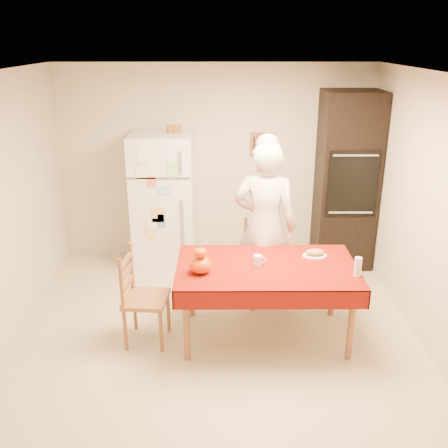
{
  "coord_description": "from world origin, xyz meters",
  "views": [
    {
      "loc": [
        0.08,
        -4.06,
        2.79
      ],
      "look_at": [
        0.1,
        0.2,
        1.18
      ],
      "focal_mm": 40.0,
      "sensor_mm": 36.0,
      "label": 1
    }
  ],
  "objects_px": {
    "chair_left": "(139,294)",
    "pumpkin_lower": "(200,265)",
    "dining_table": "(266,272)",
    "bread_plate": "(315,256)",
    "chair_far": "(263,257)",
    "wine_glass": "(358,267)",
    "refrigerator": "(164,202)",
    "coffee_mug": "(258,260)",
    "seated_woman": "(265,227)",
    "oven_cabinet": "(346,181)"
  },
  "relations": [
    {
      "from": "chair_left",
      "to": "pumpkin_lower",
      "type": "relative_size",
      "value": 4.64
    },
    {
      "from": "dining_table",
      "to": "pumpkin_lower",
      "type": "bearing_deg",
      "value": -166.84
    },
    {
      "from": "pumpkin_lower",
      "to": "bread_plate",
      "type": "relative_size",
      "value": 0.85
    },
    {
      "from": "dining_table",
      "to": "chair_left",
      "type": "distance_m",
      "value": 1.22
    },
    {
      "from": "chair_far",
      "to": "wine_glass",
      "type": "bearing_deg",
      "value": -64.77
    },
    {
      "from": "refrigerator",
      "to": "bread_plate",
      "type": "xyz_separation_m",
      "value": [
        1.64,
        -1.48,
        -0.08
      ]
    },
    {
      "from": "coffee_mug",
      "to": "wine_glass",
      "type": "height_order",
      "value": "wine_glass"
    },
    {
      "from": "chair_far",
      "to": "seated_woman",
      "type": "xyz_separation_m",
      "value": [
        -0.0,
        -0.12,
        0.41
      ]
    },
    {
      "from": "chair_far",
      "to": "seated_woman",
      "type": "distance_m",
      "value": 0.43
    },
    {
      "from": "oven_cabinet",
      "to": "seated_woman",
      "type": "xyz_separation_m",
      "value": [
        -1.1,
        -1.1,
        -0.18
      ]
    },
    {
      "from": "seated_woman",
      "to": "refrigerator",
      "type": "bearing_deg",
      "value": -28.99
    },
    {
      "from": "dining_table",
      "to": "chair_left",
      "type": "height_order",
      "value": "chair_left"
    },
    {
      "from": "dining_table",
      "to": "chair_far",
      "type": "relative_size",
      "value": 1.79
    },
    {
      "from": "oven_cabinet",
      "to": "seated_woman",
      "type": "distance_m",
      "value": 1.56
    },
    {
      "from": "wine_glass",
      "to": "bread_plate",
      "type": "bearing_deg",
      "value": 127.09
    },
    {
      "from": "oven_cabinet",
      "to": "pumpkin_lower",
      "type": "height_order",
      "value": "oven_cabinet"
    },
    {
      "from": "chair_left",
      "to": "wine_glass",
      "type": "height_order",
      "value": "chair_left"
    },
    {
      "from": "seated_woman",
      "to": "dining_table",
      "type": "bearing_deg",
      "value": 99.65
    },
    {
      "from": "chair_far",
      "to": "bread_plate",
      "type": "height_order",
      "value": "chair_far"
    },
    {
      "from": "chair_far",
      "to": "oven_cabinet",
      "type": "bearing_deg",
      "value": 28.56
    },
    {
      "from": "pumpkin_lower",
      "to": "oven_cabinet",
      "type": "bearing_deg",
      "value": 46.96
    },
    {
      "from": "refrigerator",
      "to": "oven_cabinet",
      "type": "distance_m",
      "value": 2.29
    },
    {
      "from": "oven_cabinet",
      "to": "seated_woman",
      "type": "height_order",
      "value": "oven_cabinet"
    },
    {
      "from": "refrigerator",
      "to": "oven_cabinet",
      "type": "xyz_separation_m",
      "value": [
        2.28,
        0.05,
        0.25
      ]
    },
    {
      "from": "chair_far",
      "to": "pumpkin_lower",
      "type": "relative_size",
      "value": 4.64
    },
    {
      "from": "bread_plate",
      "to": "chair_left",
      "type": "bearing_deg",
      "value": -170.93
    },
    {
      "from": "oven_cabinet",
      "to": "chair_far",
      "type": "xyz_separation_m",
      "value": [
        -1.09,
        -0.98,
        -0.59
      ]
    },
    {
      "from": "refrigerator",
      "to": "chair_far",
      "type": "xyz_separation_m",
      "value": [
        1.19,
        -0.93,
        -0.34
      ]
    },
    {
      "from": "chair_far",
      "to": "dining_table",
      "type": "bearing_deg",
      "value": -106.13
    },
    {
      "from": "chair_left",
      "to": "seated_woman",
      "type": "height_order",
      "value": "seated_woman"
    },
    {
      "from": "refrigerator",
      "to": "coffee_mug",
      "type": "relative_size",
      "value": 17.0
    },
    {
      "from": "oven_cabinet",
      "to": "chair_left",
      "type": "relative_size",
      "value": 2.32
    },
    {
      "from": "chair_left",
      "to": "wine_glass",
      "type": "distance_m",
      "value": 2.04
    },
    {
      "from": "dining_table",
      "to": "coffee_mug",
      "type": "distance_m",
      "value": 0.15
    },
    {
      "from": "coffee_mug",
      "to": "chair_left",
      "type": "bearing_deg",
      "value": -175.78
    },
    {
      "from": "seated_woman",
      "to": "coffee_mug",
      "type": "height_order",
      "value": "seated_woman"
    },
    {
      "from": "chair_left",
      "to": "bread_plate",
      "type": "height_order",
      "value": "chair_left"
    },
    {
      "from": "bread_plate",
      "to": "dining_table",
      "type": "bearing_deg",
      "value": -157.95
    },
    {
      "from": "dining_table",
      "to": "pumpkin_lower",
      "type": "relative_size",
      "value": 8.3
    },
    {
      "from": "dining_table",
      "to": "coffee_mug",
      "type": "height_order",
      "value": "coffee_mug"
    },
    {
      "from": "chair_left",
      "to": "seated_woman",
      "type": "bearing_deg",
      "value": -55.36
    },
    {
      "from": "bread_plate",
      "to": "chair_far",
      "type": "bearing_deg",
      "value": 129.64
    },
    {
      "from": "seated_woman",
      "to": "wine_glass",
      "type": "distance_m",
      "value": 1.14
    },
    {
      "from": "wine_glass",
      "to": "bread_plate",
      "type": "height_order",
      "value": "wine_glass"
    },
    {
      "from": "dining_table",
      "to": "chair_far",
      "type": "bearing_deg",
      "value": 87.21
    },
    {
      "from": "seated_woman",
      "to": "wine_glass",
      "type": "relative_size",
      "value": 10.42
    },
    {
      "from": "dining_table",
      "to": "coffee_mug",
      "type": "relative_size",
      "value": 17.0
    },
    {
      "from": "seated_woman",
      "to": "chair_far",
      "type": "bearing_deg",
      "value": -79.03
    },
    {
      "from": "coffee_mug",
      "to": "seated_woman",
      "type": "bearing_deg",
      "value": 79.14
    },
    {
      "from": "refrigerator",
      "to": "wine_glass",
      "type": "relative_size",
      "value": 9.66
    }
  ]
}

